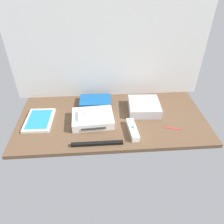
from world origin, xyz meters
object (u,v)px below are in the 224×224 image
at_px(mini_computer, 144,106).
at_px(remote_classic_pad, 93,114).
at_px(game_console, 93,118).
at_px(game_case, 39,120).
at_px(sensor_bar, 97,144).
at_px(remote_wand, 133,130).
at_px(stylus_pen, 173,128).
at_px(network_router, 95,102).

xyz_separation_m(mini_computer, remote_classic_pad, (-0.29, -0.09, 0.03)).
relative_size(game_console, game_case, 1.12).
bearing_deg(mini_computer, sensor_bar, -136.28).
height_order(game_console, game_case, game_console).
height_order(game_console, sensor_bar, game_console).
bearing_deg(remote_wand, sensor_bar, -160.82).
height_order(remote_wand, sensor_bar, remote_wand).
distance_m(game_console, stylus_pen, 0.41).
bearing_deg(mini_computer, remote_wand, -116.69).
bearing_deg(remote_wand, stylus_pen, -1.01).
distance_m(game_console, mini_computer, 0.30).
xyz_separation_m(game_console, remote_wand, (0.20, -0.10, -0.01)).
bearing_deg(stylus_pen, remote_classic_pad, 169.18).
height_order(game_case, sensor_bar, game_case).
relative_size(mini_computer, remote_wand, 1.19).
distance_m(remote_classic_pad, stylus_pen, 0.41).
distance_m(mini_computer, stylus_pen, 0.21).
relative_size(game_console, remote_wand, 1.46).
bearing_deg(game_case, mini_computer, 7.34).
height_order(game_console, remote_classic_pad, remote_classic_pad).
distance_m(network_router, remote_wand, 0.32).
bearing_deg(remote_classic_pad, game_case, 168.69).
bearing_deg(remote_classic_pad, stylus_pen, -14.91).
xyz_separation_m(network_router, remote_classic_pad, (-0.02, -0.17, 0.04)).
height_order(remote_classic_pad, sensor_bar, remote_classic_pad).
relative_size(remote_classic_pad, sensor_bar, 0.62).
relative_size(game_console, network_router, 1.19).
bearing_deg(mini_computer, stylus_pen, -54.77).
height_order(remote_classic_pad, stylus_pen, remote_classic_pad).
xyz_separation_m(remote_classic_pad, sensor_bar, (0.02, -0.16, -0.05)).
relative_size(game_case, sensor_bar, 0.81).
xyz_separation_m(game_case, remote_wand, (0.48, -0.12, 0.01)).
bearing_deg(sensor_bar, remote_classic_pad, 96.48).
xyz_separation_m(network_router, sensor_bar, (0.00, -0.34, -0.01)).
bearing_deg(mini_computer, remote_classic_pad, -162.44).
bearing_deg(remote_classic_pad, sensor_bar, -87.49).
xyz_separation_m(game_case, sensor_bar, (0.30, -0.20, -0.00)).
xyz_separation_m(network_router, remote_wand, (0.18, -0.26, -0.00)).
height_order(game_case, stylus_pen, game_case).
xyz_separation_m(sensor_bar, stylus_pen, (0.38, 0.09, -0.00)).
xyz_separation_m(mini_computer, remote_wand, (-0.09, -0.18, -0.01)).
height_order(network_router, sensor_bar, network_router).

